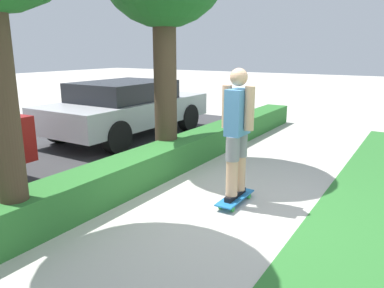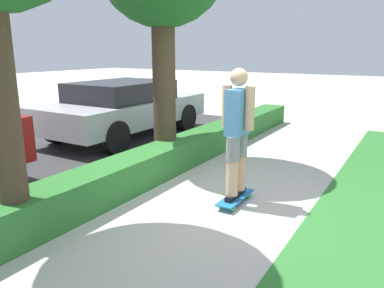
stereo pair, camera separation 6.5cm
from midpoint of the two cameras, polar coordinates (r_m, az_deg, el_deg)
The scene contains 6 objects.
ground_plane at distance 5.16m, azimuth 5.56°, elevation -9.78°, with size 60.00×60.00×0.00m, color #BCB7AD.
street_asphalt at distance 7.85m, azimuth -23.03°, elevation -2.41°, with size 12.98×5.00×0.01m.
hedge_row at distance 5.90m, azimuth -8.44°, elevation -4.14°, with size 12.98×0.60×0.50m.
skateboard at distance 5.31m, azimuth 6.95°, elevation -8.20°, with size 0.79×0.24×0.10m.
skater_person at distance 5.03m, azimuth 7.27°, elevation 2.02°, with size 0.51×0.46×1.77m.
parked_car_middle at distance 9.31m, azimuth -9.69°, elevation 5.61°, with size 4.40×2.00×1.36m.
Camera 1 is at (-4.23, -2.10, 2.09)m, focal length 35.00 mm.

